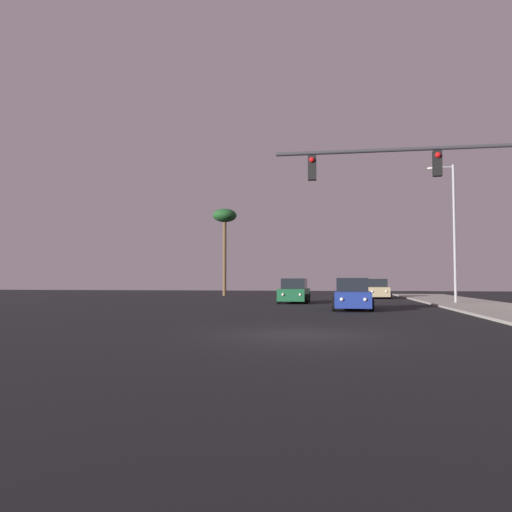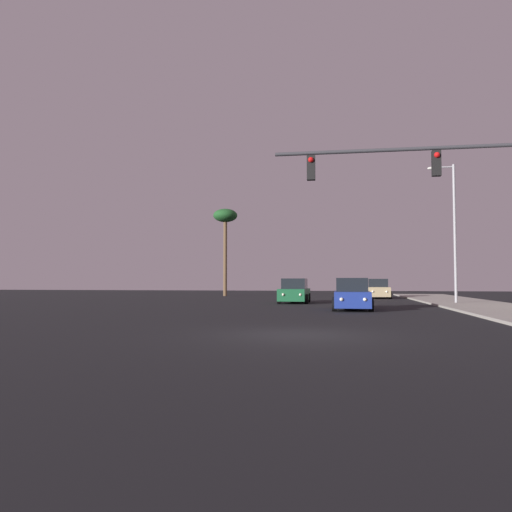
{
  "view_description": "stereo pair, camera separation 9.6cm",
  "coord_description": "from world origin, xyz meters",
  "views": [
    {
      "loc": [
        1.05,
        -14.42,
        1.56
      ],
      "look_at": [
        -3.69,
        15.29,
        3.02
      ],
      "focal_mm": 35.0,
      "sensor_mm": 36.0,
      "label": 1
    },
    {
      "loc": [
        1.15,
        -14.41,
        1.56
      ],
      "look_at": [
        -3.69,
        15.29,
        3.02
      ],
      "focal_mm": 35.0,
      "sensor_mm": 36.0,
      "label": 2
    }
  ],
  "objects": [
    {
      "name": "street_lamp",
      "position": [
        8.59,
        19.48,
        5.12
      ],
      "size": [
        1.74,
        0.24,
        9.0
      ],
      "color": "#99999E",
      "rests_on": "sidewalk_right"
    },
    {
      "name": "car_green",
      "position": [
        -1.76,
        19.95,
        0.76
      ],
      "size": [
        2.04,
        4.34,
        1.68
      ],
      "rotation": [
        0.0,
        0.0,
        3.11
      ],
      "color": "#195933",
      "rests_on": "ground"
    },
    {
      "name": "traffic_light_mast",
      "position": [
        5.07,
        3.74,
        4.81
      ],
      "size": [
        8.89,
        0.36,
        6.5
      ],
      "color": "#38383D",
      "rests_on": "sidewalk_right"
    },
    {
      "name": "car_tan",
      "position": [
        4.59,
        29.85,
        0.76
      ],
      "size": [
        2.04,
        4.31,
        1.68
      ],
      "rotation": [
        0.0,
        0.0,
        3.14
      ],
      "color": "tan",
      "rests_on": "ground"
    },
    {
      "name": "car_blue",
      "position": [
        1.9,
        12.41,
        0.76
      ],
      "size": [
        2.04,
        4.31,
        1.68
      ],
      "rotation": [
        0.0,
        0.0,
        3.14
      ],
      "color": "navy",
      "rests_on": "ground"
    },
    {
      "name": "ground_plane",
      "position": [
        0.0,
        0.0,
        0.0
      ],
      "size": [
        120.0,
        120.0,
        0.0
      ],
      "primitive_type": "plane",
      "color": "black"
    },
    {
      "name": "palm_tree_far",
      "position": [
        -9.85,
        34.0,
        7.55
      ],
      "size": [
        2.4,
        2.4,
        8.69
      ],
      "color": "brown",
      "rests_on": "ground"
    }
  ]
}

